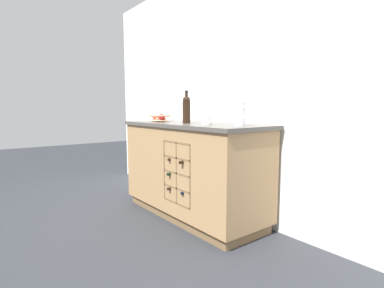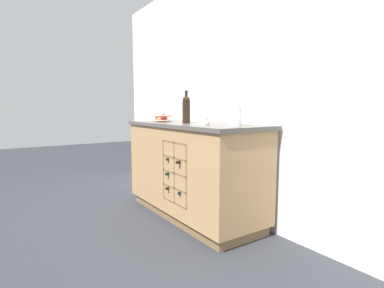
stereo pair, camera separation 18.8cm
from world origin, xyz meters
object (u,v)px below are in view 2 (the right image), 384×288
(fruit_bowl, at_px, (162,117))
(ceramic_mug, at_px, (204,120))
(white_pitcher, at_px, (236,114))
(standing_wine_bottle, at_px, (186,109))

(fruit_bowl, xyz_separation_m, ceramic_mug, (0.80, -0.02, -0.01))
(white_pitcher, height_order, standing_wine_bottle, standing_wine_bottle)
(fruit_bowl, bearing_deg, ceramic_mug, -1.16)
(white_pitcher, relative_size, ceramic_mug, 1.62)
(white_pitcher, relative_size, standing_wine_bottle, 0.62)
(fruit_bowl, bearing_deg, standing_wine_bottle, 0.73)
(fruit_bowl, relative_size, standing_wine_bottle, 0.75)
(fruit_bowl, xyz_separation_m, standing_wine_bottle, (0.48, 0.01, 0.09))
(fruit_bowl, height_order, white_pitcher, white_pitcher)
(fruit_bowl, distance_m, white_pitcher, 1.10)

